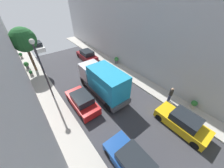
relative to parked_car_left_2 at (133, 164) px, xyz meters
name	(u,v)px	position (x,y,z in m)	size (l,w,h in m)	color
ground	(110,99)	(2.70, 6.02, -0.72)	(32.00, 32.00, 0.00)	#38383D
sidewalk_left	(64,124)	(-2.30, 6.02, -0.64)	(2.00, 44.00, 0.15)	#B7B2A8
sidewalk_right	(141,82)	(7.70, 6.02, -0.64)	(2.00, 44.00, 0.15)	#B7B2A8
building_right	(179,4)	(11.70, 6.02, 7.45)	(6.00, 44.00, 16.34)	#B2B2B7
parked_car_left_2	(133,164)	(0.00, 0.00, 0.00)	(1.78, 4.20, 1.57)	#194799
parked_car_left_3	(82,101)	(0.00, 6.90, 0.00)	(1.78, 4.20, 1.57)	red
parked_car_left_4	(37,46)	(0.00, 24.83, 0.00)	(1.78, 4.20, 1.57)	white
parked_car_right_1	(182,122)	(5.40, -0.32, 0.00)	(1.78, 4.20, 1.57)	gold
parked_car_right_2	(87,56)	(5.40, 15.70, 0.00)	(1.78, 4.20, 1.57)	maroon
delivery_truck	(103,81)	(2.70, 7.12, 1.07)	(2.26, 6.60, 3.38)	#4C4C51
pedestrian	(171,94)	(7.27, 2.02, 0.35)	(0.40, 0.36, 1.72)	#2D334C
street_tree_0	(23,40)	(-2.08, 17.02, 3.69)	(2.96, 2.96, 5.77)	brown
potted_plant_0	(21,55)	(-3.05, 22.73, -0.06)	(0.52, 0.52, 0.88)	#B2A899
potted_plant_1	(26,65)	(-2.93, 18.31, 0.01)	(0.66, 0.66, 1.01)	slate
potted_plant_2	(116,60)	(8.22, 11.63, -0.02)	(0.64, 0.64, 0.99)	slate
potted_plant_3	(194,104)	(8.38, 0.07, -0.14)	(0.55, 0.55, 0.82)	#B2A899
potted_plant_5	(31,73)	(-2.86, 15.98, -0.21)	(0.45, 0.45, 0.71)	#B2A899
lamp_post	(40,63)	(-1.90, 10.17, 3.41)	(0.44, 0.44, 6.13)	#333338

